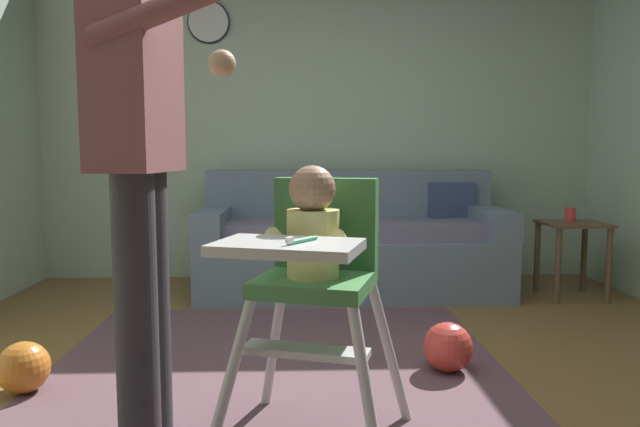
{
  "coord_description": "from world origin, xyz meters",
  "views": [
    {
      "loc": [
        -0.15,
        -2.18,
        0.99
      ],
      "look_at": [
        -0.08,
        -0.23,
        0.79
      ],
      "focal_mm": 33.04,
      "sensor_mm": 36.0,
      "label": 1
    }
  ],
  "objects": [
    {
      "name": "ground",
      "position": [
        0.0,
        0.0,
        -0.05
      ],
      "size": [
        5.91,
        6.55,
        0.1
      ],
      "primitive_type": "cube",
      "color": "brown"
    },
    {
      "name": "wall_far",
      "position": [
        0.0,
        2.5,
        1.25
      ],
      "size": [
        5.11,
        0.06,
        2.5
      ],
      "primitive_type": "cube",
      "color": "#B0C9AE",
      "rests_on": "ground"
    },
    {
      "name": "area_rug",
      "position": [
        -0.26,
        0.03,
        0.0
      ],
      "size": [
        2.09,
        2.89,
        0.01
      ],
      "primitive_type": "cube",
      "color": "#61444D",
      "rests_on": "ground"
    },
    {
      "name": "couch",
      "position": [
        0.23,
        1.99,
        0.33
      ],
      "size": [
        2.14,
        0.86,
        0.86
      ],
      "rotation": [
        0.0,
        0.0,
        -1.57
      ],
      "color": "slate",
      "rests_on": "ground"
    },
    {
      "name": "high_chair",
      "position": [
        -0.1,
        -0.28,
        0.65
      ],
      "size": [
        0.75,
        0.83,
        0.96
      ],
      "rotation": [
        0.0,
        0.0,
        -1.86
      ],
      "color": "silver",
      "rests_on": "ground"
    },
    {
      "name": "adult_standing",
      "position": [
        -0.68,
        -0.22,
        0.98
      ],
      "size": [
        0.51,
        0.53,
        1.73
      ],
      "rotation": [
        0.0,
        0.0,
        -0.1
      ],
      "color": "#312F34",
      "rests_on": "ground"
    },
    {
      "name": "toy_ball",
      "position": [
        0.52,
        0.39,
        0.11
      ],
      "size": [
        0.22,
        0.22,
        0.22
      ],
      "primitive_type": "sphere",
      "color": "#D13D33",
      "rests_on": "ground"
    },
    {
      "name": "toy_ball_second",
      "position": [
        -1.3,
        0.21,
        0.11
      ],
      "size": [
        0.21,
        0.21,
        0.21
      ],
      "primitive_type": "sphere",
      "color": "orange",
      "rests_on": "ground"
    },
    {
      "name": "side_table",
      "position": [
        1.71,
        1.72,
        0.38
      ],
      "size": [
        0.4,
        0.4,
        0.52
      ],
      "color": "brown",
      "rests_on": "ground"
    },
    {
      "name": "sippy_cup",
      "position": [
        1.69,
        1.72,
        0.57
      ],
      "size": [
        0.07,
        0.07,
        0.1
      ],
      "primitive_type": "cylinder",
      "color": "#D13D33",
      "rests_on": "side_table"
    },
    {
      "name": "wall_clock",
      "position": [
        -0.84,
        2.46,
        1.98
      ],
      "size": [
        0.33,
        0.04,
        0.33
      ],
      "color": "white"
    }
  ]
}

